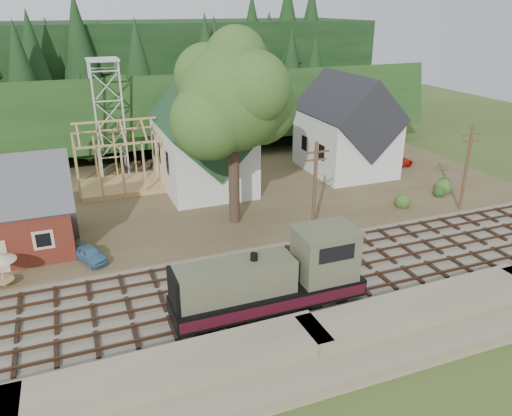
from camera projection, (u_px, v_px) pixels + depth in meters
name	position (u px, v px, depth m)	size (l,w,h in m)	color
ground	(255.00, 285.00, 33.65)	(140.00, 140.00, 0.00)	#384C1E
embankment	(313.00, 364.00, 26.33)	(64.00, 5.00, 1.60)	#7F7259
railroad_bed	(255.00, 284.00, 33.62)	(64.00, 11.00, 0.16)	#726B5B
village_flat	(189.00, 195.00, 49.11)	(64.00, 26.00, 0.30)	brown
hillside	(147.00, 139.00, 69.86)	(70.00, 28.00, 8.00)	#1E3F19
ridge	(131.00, 117.00, 83.65)	(80.00, 20.00, 12.00)	black
church	(202.00, 139.00, 49.32)	(8.40, 15.17, 13.00)	silver
farmhouse	(346.00, 130.00, 54.21)	(8.40, 10.80, 10.60)	silver
timber_frame	(119.00, 160.00, 49.37)	(8.20, 6.20, 6.99)	tan
lattice_tower	(105.00, 82.00, 51.97)	(3.20, 3.20, 12.12)	silver
big_tree	(234.00, 105.00, 39.19)	(10.90, 8.40, 14.70)	#38281E
telegraph_pole_near	(315.00, 189.00, 38.87)	(2.20, 0.28, 8.00)	#4C331E
telegraph_pole_far	(466.00, 168.00, 43.89)	(2.20, 0.28, 8.00)	#4C331E
locomotive	(276.00, 279.00, 30.34)	(11.88, 2.97, 4.76)	black
car_blue	(90.00, 254.00, 36.00)	(1.35, 3.36, 1.14)	teal
car_red	(395.00, 161.00, 56.95)	(2.09, 4.53, 1.26)	red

